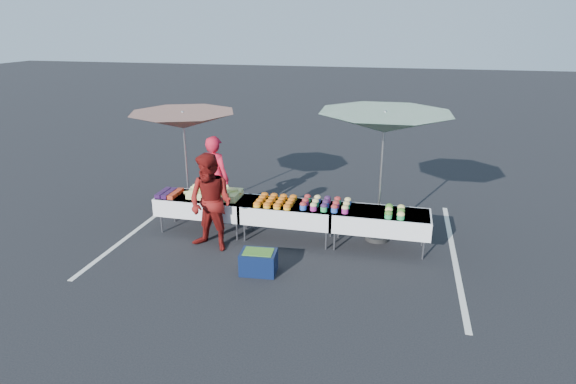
% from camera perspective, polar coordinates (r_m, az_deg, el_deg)
% --- Properties ---
extents(ground, '(80.00, 80.00, 0.00)m').
position_cam_1_polar(ground, '(9.75, -0.00, -5.55)').
color(ground, black).
extents(stripe_left, '(0.10, 5.00, 0.00)m').
position_cam_1_polar(stripe_left, '(10.89, -16.65, -3.65)').
color(stripe_left, silver).
rests_on(stripe_left, ground).
extents(stripe_right, '(0.10, 5.00, 0.00)m').
position_cam_1_polar(stripe_right, '(9.61, 19.06, -7.10)').
color(stripe_right, silver).
rests_on(stripe_right, ground).
extents(table_left, '(1.86, 0.81, 0.75)m').
position_cam_1_polar(table_left, '(10.07, -10.02, -1.45)').
color(table_left, white).
rests_on(table_left, ground).
extents(table_center, '(1.86, 0.81, 0.75)m').
position_cam_1_polar(table_center, '(9.52, -0.00, -2.37)').
color(table_center, white).
rests_on(table_center, ground).
extents(table_right, '(1.86, 0.81, 0.75)m').
position_cam_1_polar(table_right, '(9.30, 10.87, -3.28)').
color(table_right, white).
rests_on(table_right, ground).
extents(berry_punnets, '(0.40, 0.54, 0.08)m').
position_cam_1_polar(berry_punnets, '(10.24, -13.88, -0.13)').
color(berry_punnets, black).
rests_on(berry_punnets, table_left).
extents(corn_pile, '(1.16, 0.57, 0.26)m').
position_cam_1_polar(corn_pile, '(9.92, -8.70, -0.10)').
color(corn_pile, '#C3CF6A').
rests_on(corn_pile, table_left).
extents(plastic_bags, '(0.30, 0.25, 0.05)m').
position_cam_1_polar(plastic_bags, '(9.63, -9.14, -1.15)').
color(plastic_bags, white).
rests_on(plastic_bags, table_left).
extents(carrot_bowls, '(0.75, 0.69, 0.11)m').
position_cam_1_polar(carrot_bowls, '(9.49, -1.48, -1.04)').
color(carrot_bowls, '#FFA61C').
rests_on(carrot_bowls, table_center).
extents(potato_cups, '(0.94, 0.58, 0.16)m').
position_cam_1_polar(potato_cups, '(9.30, 4.50, -1.34)').
color(potato_cups, '#254DAF').
rests_on(potato_cups, table_right).
extents(bean_baskets, '(0.36, 0.50, 0.15)m').
position_cam_1_polar(bean_baskets, '(9.12, 12.56, -2.26)').
color(bean_baskets, green).
rests_on(bean_baskets, table_right).
extents(vendor, '(0.79, 0.64, 1.87)m').
position_cam_1_polar(vendor, '(10.56, -8.58, 1.64)').
color(vendor, red).
rests_on(vendor, ground).
extents(customer, '(1.05, 0.90, 1.87)m').
position_cam_1_polar(customer, '(9.11, -9.15, -1.27)').
color(customer, maroon).
rests_on(customer, ground).
extents(umbrella_left, '(2.33, 2.33, 2.35)m').
position_cam_1_polar(umbrella_left, '(10.63, -12.33, 8.20)').
color(umbrella_left, black).
rests_on(umbrella_left, ground).
extents(umbrella_right, '(3.37, 3.37, 2.60)m').
position_cam_1_polar(umbrella_right, '(9.18, 11.37, 7.99)').
color(umbrella_right, black).
rests_on(umbrella_right, ground).
extents(storage_bin, '(0.65, 0.50, 0.40)m').
position_cam_1_polar(storage_bin, '(8.44, -3.51, -8.24)').
color(storage_bin, '#0B1638').
rests_on(storage_bin, ground).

